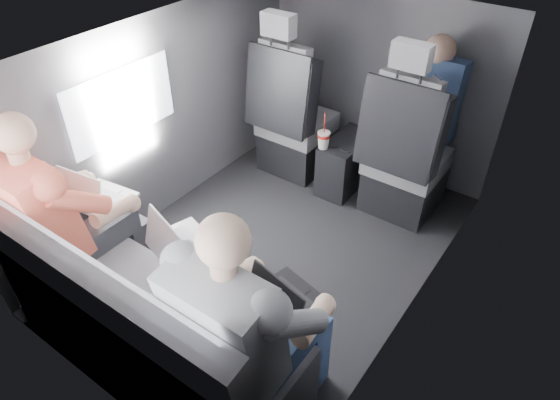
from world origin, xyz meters
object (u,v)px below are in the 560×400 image
Objects in this scene: rear_bench at (144,326)px; laptop_silver at (179,243)px; soda_cup at (324,139)px; center_console at (345,163)px; passenger_front_right at (430,101)px; front_seat_right at (404,162)px; passenger_rear_left at (66,216)px; front_seat_left at (293,124)px; laptop_white at (95,195)px; laptop_black at (286,298)px; passenger_rear_right at (250,326)px.

rear_bench is 4.33× the size of laptop_silver.
rear_bench is 5.98× the size of soda_cup.
center_console is 0.63× the size of passenger_front_right.
rear_bench is (-0.00, -1.94, 0.11)m from center_console.
front_seat_right reaches higher than passenger_rear_left.
front_seat_left reaches higher than laptop_white.
laptop_white is 0.43× the size of passenger_front_right.
passenger_front_right reaches higher than rear_bench.
center_console is 0.75m from passenger_front_right.
laptop_white is at bearing -120.37° from passenger_front_right.
laptop_black is 1.87m from passenger_front_right.
front_seat_left reaches higher than laptop_silver.
front_seat_left reaches higher than passenger_front_right.
front_seat_right is 3.78× the size of laptop_black.
laptop_white is at bearing 154.50° from rear_bench.
center_console is at bearing 69.05° from laptop_white.
soda_cup is 0.35× the size of passenger_front_right.
laptop_silver is 1.10× the size of laptop_black.
front_seat_right is at bearing 76.69° from rear_bench.
front_seat_left is at bearing 119.68° from passenger_rear_right.
passenger_front_right is at bearing 62.92° from passenger_rear_left.
soda_cup is 0.74m from passenger_front_right.
passenger_front_right reaches higher than soda_cup.
center_console is 1.30× the size of laptop_silver.
laptop_black is (0.16, -1.60, 0.23)m from front_seat_right.
soda_cup is at bearing 92.83° from rear_bench.
rear_bench is (-0.45, -1.90, -0.09)m from front_seat_right.
laptop_silver is 0.29× the size of passenger_rear_left.
passenger_rear_left is at bearing -80.61° from laptop_white.
front_seat_left is at bearing -174.93° from center_console.
center_console is at bearing 174.93° from front_seat_right.
front_seat_left is 4.73× the size of soda_cup.
front_seat_right is 1.83m from passenger_rear_right.
passenger_rear_left reaches higher than soda_cup.
soda_cup is (-0.09, 1.75, 0.16)m from rear_bench.
passenger_front_right is at bearing 15.80° from front_seat_left.
rear_bench reaches higher than laptop_silver.
front_seat_left is 0.49m from center_console.
laptop_silver is at bearing -105.55° from front_seat_right.
front_seat_right reaches higher than rear_bench.
front_seat_left is 0.40m from soda_cup.
passenger_rear_right is (0.58, -0.19, 0.01)m from laptop_silver.
laptop_silver is at bearing 18.07° from passenger_rear_left.
passenger_front_right is (1.06, 2.07, 0.11)m from passenger_rear_left.
front_seat_right is 1.01× the size of passenger_rear_right.
laptop_black is at bearing -69.65° from center_console.
passenger_rear_right is 1.66× the size of passenger_front_right.
front_seat_left is 1.69m from laptop_silver.
front_seat_right reaches higher than passenger_front_right.
laptop_silver reaches higher than center_console.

